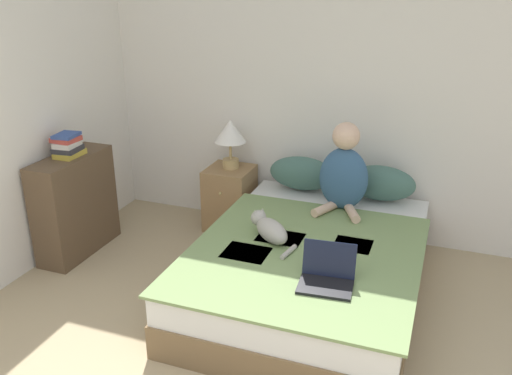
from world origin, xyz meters
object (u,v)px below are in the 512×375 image
(cat_tabby, at_px, (270,229))
(book_stack_top, at_px, (68,146))
(pillow_near, at_px, (302,173))
(bookshelf, at_px, (75,205))
(table_lamp, at_px, (230,134))
(pillow_far, at_px, (380,183))
(nightstand, at_px, (230,198))
(bed, at_px, (311,268))
(person_sitting, at_px, (344,173))
(laptop_open, at_px, (327,277))

(cat_tabby, bearing_deg, book_stack_top, 37.98)
(pillow_near, distance_m, bookshelf, 1.94)
(table_lamp, bearing_deg, pillow_far, 1.38)
(pillow_far, relative_size, bookshelf, 0.68)
(pillow_near, relative_size, bookshelf, 0.68)
(nightstand, distance_m, table_lamp, 0.61)
(nightstand, xyz_separation_m, table_lamp, (0.01, 0.02, 0.61))
(pillow_near, distance_m, cat_tabby, 1.02)
(cat_tabby, bearing_deg, pillow_near, -46.35)
(table_lamp, height_order, book_stack_top, book_stack_top)
(bed, distance_m, table_lamp, 1.50)
(pillow_far, height_order, book_stack_top, book_stack_top)
(person_sitting, bearing_deg, bed, -97.57)
(pillow_near, height_order, bookshelf, bookshelf)
(bed, height_order, table_lamp, table_lamp)
(nightstand, xyz_separation_m, bookshelf, (-1.03, -0.88, 0.14))
(book_stack_top, bearing_deg, bed, 0.48)
(bed, relative_size, table_lamp, 4.80)
(bed, bearing_deg, cat_tabby, -160.68)
(laptop_open, bearing_deg, cat_tabby, 134.28)
(bed, xyz_separation_m, person_sitting, (0.08, 0.62, 0.54))
(cat_tabby, height_order, book_stack_top, book_stack_top)
(book_stack_top, bearing_deg, table_lamp, 41.18)
(pillow_far, height_order, bookshelf, bookshelf)
(pillow_near, distance_m, table_lamp, 0.72)
(bookshelf, relative_size, book_stack_top, 3.58)
(laptop_open, bearing_deg, nightstand, 126.26)
(bed, bearing_deg, book_stack_top, -179.52)
(nightstand, relative_size, bookshelf, 0.68)
(cat_tabby, xyz_separation_m, book_stack_top, (-1.75, 0.08, 0.41))
(pillow_far, distance_m, cat_tabby, 1.20)
(book_stack_top, bearing_deg, pillow_far, 21.54)
(bed, height_order, cat_tabby, cat_tabby)
(pillow_near, bearing_deg, nightstand, -175.52)
(bed, height_order, nightstand, nightstand)
(bed, distance_m, book_stack_top, 2.15)
(pillow_far, xyz_separation_m, bookshelf, (-2.37, -0.94, -0.17))
(nightstand, xyz_separation_m, book_stack_top, (-1.03, -0.88, 0.65))
(cat_tabby, distance_m, bookshelf, 1.75)
(person_sitting, height_order, table_lamp, person_sitting)
(bed, relative_size, bookshelf, 2.52)
(book_stack_top, bearing_deg, laptop_open, -13.22)
(pillow_far, bearing_deg, cat_tabby, -121.50)
(cat_tabby, bearing_deg, table_lamp, -13.42)
(pillow_near, bearing_deg, book_stack_top, -151.08)
(bed, distance_m, bookshelf, 2.04)
(bed, bearing_deg, bookshelf, -179.51)
(person_sitting, distance_m, book_stack_top, 2.22)
(laptop_open, height_order, bookshelf, bookshelf)
(person_sitting, bearing_deg, nightstand, 167.41)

